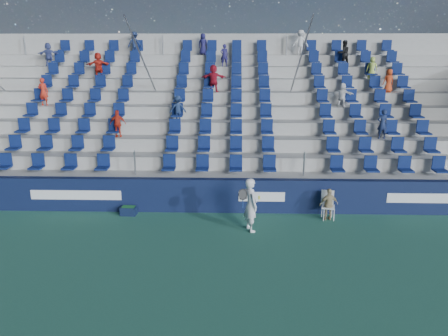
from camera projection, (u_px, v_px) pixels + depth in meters
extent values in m
plane|color=#2C6853|center=(214.00, 252.00, 12.43)|extent=(70.00, 70.00, 0.00)
cube|color=#101A3D|center=(219.00, 195.00, 15.29)|extent=(24.00, 0.30, 1.20)
cube|color=white|center=(76.00, 195.00, 15.27)|extent=(3.20, 0.02, 0.34)
cube|color=white|center=(262.00, 197.00, 15.09)|extent=(1.60, 0.02, 0.34)
cube|color=white|center=(422.00, 198.00, 14.95)|extent=(2.40, 0.02, 0.34)
cube|color=#A8A8A3|center=(219.00, 190.00, 15.84)|extent=(24.00, 0.85, 1.20)
cube|color=#A8A8A3|center=(220.00, 177.00, 16.59)|extent=(24.00, 0.85, 1.70)
cube|color=#A8A8A3|center=(221.00, 164.00, 17.34)|extent=(24.00, 0.85, 2.20)
cube|color=#A8A8A3|center=(222.00, 153.00, 18.09)|extent=(24.00, 0.85, 2.70)
cube|color=#A8A8A3|center=(222.00, 143.00, 18.84)|extent=(24.00, 0.85, 3.20)
cube|color=#A8A8A3|center=(223.00, 133.00, 19.59)|extent=(24.00, 0.85, 3.70)
cube|color=#A8A8A3|center=(223.00, 124.00, 20.34)|extent=(24.00, 0.85, 4.20)
cube|color=#A8A8A3|center=(224.00, 116.00, 21.09)|extent=(24.00, 0.85, 4.70)
cube|color=#A8A8A3|center=(224.00, 109.00, 21.83)|extent=(24.00, 0.85, 5.20)
cube|color=#A8A8A3|center=(225.00, 97.00, 22.35)|extent=(24.00, 0.50, 6.20)
cube|color=#0D1C51|center=(219.00, 165.00, 15.58)|extent=(16.05, 0.50, 0.70)
cube|color=#0D1C51|center=(220.00, 146.00, 16.26)|extent=(16.05, 0.50, 0.70)
cube|color=#0D1C51|center=(221.00, 128.00, 16.94)|extent=(16.05, 0.50, 0.70)
cube|color=#0D1C51|center=(221.00, 112.00, 17.62)|extent=(16.05, 0.50, 0.70)
cube|color=#0D1C51|center=(222.00, 97.00, 18.31)|extent=(16.05, 0.50, 0.70)
cube|color=#0D1C51|center=(223.00, 84.00, 18.99)|extent=(16.05, 0.50, 0.70)
cube|color=#0D1C51|center=(223.00, 71.00, 19.67)|extent=(16.05, 0.50, 0.70)
cube|color=#0D1C51|center=(224.00, 59.00, 20.35)|extent=(16.05, 0.50, 0.70)
cube|color=#0D1C51|center=(224.00, 47.00, 21.03)|extent=(16.05, 0.50, 0.70)
cylinder|color=gray|center=(150.00, 78.00, 18.17)|extent=(0.06, 7.68, 4.55)
cylinder|color=gray|center=(295.00, 78.00, 18.01)|extent=(0.06, 7.68, 4.55)
imported|color=#B3172C|center=(214.00, 78.00, 18.88)|extent=(1.09, 0.41, 1.16)
imported|color=red|center=(118.00, 124.00, 16.95)|extent=(0.62, 0.27, 1.06)
imported|color=#19294B|center=(178.00, 108.00, 17.58)|extent=(0.72, 0.49, 1.02)
imported|color=red|center=(43.00, 92.00, 18.40)|extent=(0.44, 0.31, 1.15)
imported|color=#B3D053|center=(372.00, 68.00, 19.40)|extent=(0.54, 0.42, 0.98)
imported|color=#C03D19|center=(389.00, 81.00, 18.71)|extent=(0.55, 0.42, 0.99)
imported|color=#1A194B|center=(203.00, 44.00, 20.96)|extent=(0.56, 0.44, 1.00)
imported|color=#1A284E|center=(135.00, 43.00, 21.04)|extent=(0.73, 0.46, 1.08)
imported|color=#3F4C8C|center=(49.00, 55.00, 20.47)|extent=(1.04, 0.58, 1.07)
imported|color=red|center=(99.00, 65.00, 19.71)|extent=(1.12, 0.63, 1.15)
imported|color=#172246|center=(382.00, 124.00, 16.67)|extent=(0.44, 0.31, 1.12)
imported|color=#1E1B51|center=(224.00, 55.00, 20.26)|extent=(0.40, 0.29, 1.00)
imported|color=black|center=(344.00, 53.00, 20.08)|extent=(0.67, 0.58, 1.18)
imported|color=white|center=(342.00, 95.00, 18.09)|extent=(0.95, 0.55, 0.98)
imported|color=silver|center=(300.00, 43.00, 20.82)|extent=(0.79, 0.52, 1.15)
imported|color=white|center=(251.00, 205.00, 13.65)|extent=(0.62, 0.74, 1.73)
cylinder|color=navy|center=(243.00, 204.00, 13.38)|extent=(0.03, 0.03, 0.28)
torus|color=black|center=(243.00, 194.00, 13.30)|extent=(0.30, 0.17, 0.28)
plane|color=#262626|center=(243.00, 194.00, 13.30)|extent=(0.30, 0.16, 0.29)
sphere|color=#C7D030|center=(259.00, 198.00, 13.37)|extent=(0.07, 0.07, 0.07)
sphere|color=#C7D030|center=(259.00, 197.00, 13.42)|extent=(0.07, 0.07, 0.07)
cube|color=white|center=(328.00, 207.00, 14.66)|extent=(0.51, 0.51, 0.04)
cube|color=white|center=(328.00, 197.00, 14.78)|extent=(0.42, 0.13, 0.52)
cylinder|color=white|center=(324.00, 215.00, 14.56)|extent=(0.03, 0.03, 0.42)
cylinder|color=white|center=(334.00, 215.00, 14.55)|extent=(0.03, 0.03, 0.42)
cylinder|color=white|center=(322.00, 211.00, 14.89)|extent=(0.03, 0.03, 0.42)
cylinder|color=white|center=(332.00, 211.00, 14.88)|extent=(0.03, 0.03, 0.42)
imported|color=tan|center=(329.00, 204.00, 14.58)|extent=(0.68, 0.37, 1.10)
cube|color=#0E1935|center=(129.00, 211.00, 15.11)|extent=(0.56, 0.39, 0.29)
cube|color=#1E662D|center=(129.00, 209.00, 15.10)|extent=(0.46, 0.28, 0.18)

